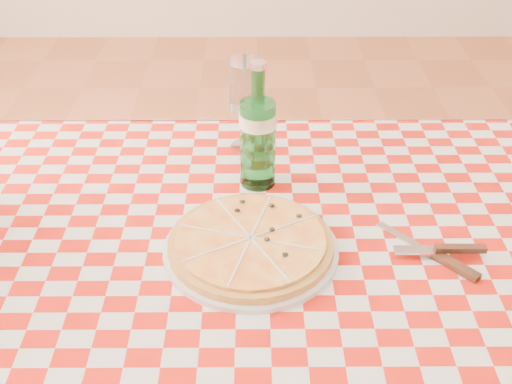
# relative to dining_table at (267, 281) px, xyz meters

# --- Properties ---
(dining_table) EXTENTS (1.20, 0.80, 0.75)m
(dining_table) POSITION_rel_dining_table_xyz_m (0.00, 0.00, 0.00)
(dining_table) COLOR brown
(dining_table) RESTS_ON ground
(tablecloth) EXTENTS (1.30, 0.90, 0.01)m
(tablecloth) POSITION_rel_dining_table_xyz_m (0.00, 0.00, 0.09)
(tablecloth) COLOR #9C1309
(tablecloth) RESTS_ON dining_table
(pizza_plate) EXTENTS (0.37, 0.37, 0.04)m
(pizza_plate) POSITION_rel_dining_table_xyz_m (-0.03, -0.04, 0.12)
(pizza_plate) COLOR #C68A42
(pizza_plate) RESTS_ON tablecloth
(water_bottle) EXTENTS (0.08, 0.08, 0.26)m
(water_bottle) POSITION_rel_dining_table_xyz_m (-0.02, 0.18, 0.23)
(water_bottle) COLOR #196626
(water_bottle) RESTS_ON tablecloth
(wine_glass) EXTENTS (0.10, 0.10, 0.20)m
(wine_glass) POSITION_rel_dining_table_xyz_m (-0.04, 0.32, 0.20)
(wine_glass) COLOR white
(wine_glass) RESTS_ON tablecloth
(cutlery) EXTENTS (0.27, 0.25, 0.02)m
(cutlery) POSITION_rel_dining_table_xyz_m (0.28, -0.05, 0.11)
(cutlery) COLOR silver
(cutlery) RESTS_ON tablecloth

